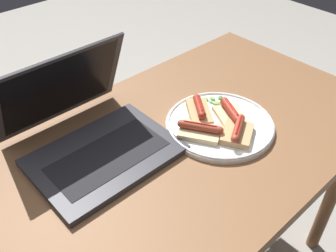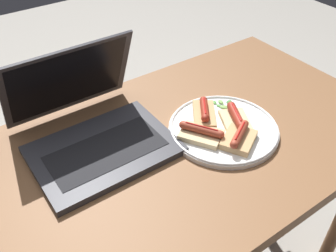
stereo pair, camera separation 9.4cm
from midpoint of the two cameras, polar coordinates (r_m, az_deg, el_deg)
name	(u,v)px [view 1 (the left image)]	position (r m, az deg, el deg)	size (l,w,h in m)	color
desk	(140,185)	(0.98, -7.06, -9.11)	(1.49, 0.68, 0.72)	brown
laptop	(92,136)	(0.96, -14.25, -1.54)	(0.35, 0.35, 0.24)	#2D2D33
plate	(220,124)	(1.03, 5.32, 0.18)	(0.30, 0.30, 0.02)	white
sausage_toast_left	(231,113)	(1.04, 6.98, 1.83)	(0.11, 0.12, 0.04)	#D6B784
sausage_toast_middle	(237,132)	(0.98, 7.86, -1.02)	(0.12, 0.11, 0.04)	tan
sausage_toast_right	(200,130)	(0.98, 2.17, -0.76)	(0.12, 0.13, 0.04)	#D6B784
sausage_toast_extra	(199,110)	(1.04, 2.22, 2.28)	(0.12, 0.13, 0.04)	tan
salad_pile	(215,101)	(1.11, 4.74, 3.77)	(0.06, 0.06, 0.01)	#4C8E3D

